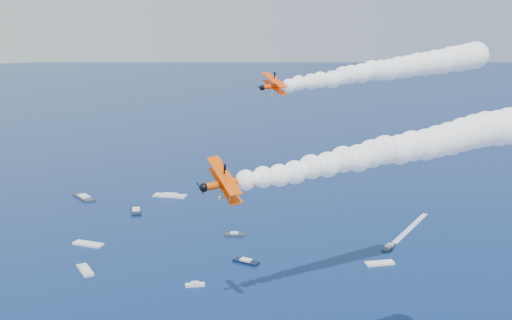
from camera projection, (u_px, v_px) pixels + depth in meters
name	position (u px, v px, depth m)	size (l,w,h in m)	color
biplane_lead	(276.00, 86.00, 119.29)	(7.13, 7.99, 4.82)	#FF4205
biplane_trail	(227.00, 183.00, 82.50)	(7.82, 8.77, 5.29)	#ED4B04
smoke_trail_lead	(390.00, 69.00, 132.01)	(58.57, 6.77, 10.97)	white
smoke_trail_trail	(399.00, 149.00, 93.73)	(58.49, 9.44, 10.97)	white
spectator_boats	(59.00, 255.00, 191.81)	(200.62, 164.10, 0.70)	#2F353F
boat_wakes	(9.00, 283.00, 172.74)	(236.18, 178.05, 0.04)	white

